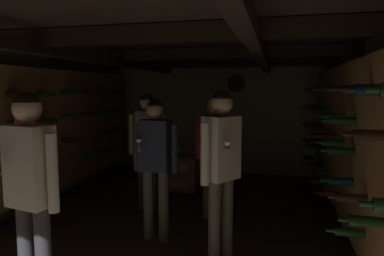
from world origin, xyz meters
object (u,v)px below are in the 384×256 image
Objects in this scene: person_host_center at (155,156)px; person_guest_rear_center at (214,147)px; person_guest_near_left at (31,182)px; display_bottle at (179,148)px; person_guest_far_left at (148,140)px; wine_crate_stack at (182,173)px; person_guest_mid_right at (221,160)px; person_guest_mid_left at (30,149)px.

person_guest_rear_center is at bearing 56.13° from person_host_center.
person_guest_rear_center is 2.51m from person_guest_near_left.
person_host_center is at bearing -81.55° from display_bottle.
display_bottle is 0.21× the size of person_guest_rear_center.
person_guest_far_left is (-0.17, -1.06, 0.28)m from display_bottle.
person_guest_far_left is (-0.47, 1.00, 0.03)m from person_host_center.
person_guest_near_left is at bearing -93.82° from wine_crate_stack.
person_guest_far_left is at bearing -103.83° from wine_crate_stack.
person_guest_mid_right reaches higher than person_host_center.
person_guest_mid_right is at bearing -47.01° from person_guest_far_left.
person_guest_rear_center reaches higher than display_bottle.
person_guest_mid_left is at bearing -154.90° from person_guest_rear_center.
person_guest_mid_right is (1.13, -2.45, 0.33)m from display_bottle.
person_guest_mid_right is 1.06× the size of person_guest_rear_center.
person_guest_far_left is at bearing 168.96° from person_guest_rear_center.
person_guest_rear_center is at bearing 103.45° from person_guest_mid_right.
person_guest_near_left reaches higher than person_guest_mid_left.
person_guest_mid_left is 1.71m from person_guest_near_left.
person_guest_far_left reaches higher than wine_crate_stack.
wine_crate_stack is at bearing 122.57° from person_guest_rear_center.
person_guest_near_left is 2.50m from person_guest_far_left.
display_bottle is at bearing 114.75° from person_guest_mid_right.
person_guest_far_left reaches higher than person_guest_rear_center.
person_host_center is (0.31, -2.06, 0.26)m from display_bottle.
person_guest_far_left reaches higher than display_bottle.
wine_crate_stack is at bearing 59.00° from person_guest_mid_left.
person_guest_rear_center is 0.95× the size of person_guest_near_left.
display_bottle is 1.11m from person_guest_far_left.
wine_crate_stack is 2.13m from person_host_center.
person_guest_far_left is at bearing 47.84° from person_guest_mid_left.
person_guest_mid_right reaches higher than person_guest_mid_left.
wine_crate_stack is at bearing 76.17° from person_guest_far_left.
person_host_center is 0.98× the size of person_guest_far_left.
person_host_center reaches higher than wine_crate_stack.
person_guest_mid_right reaches higher than person_guest_far_left.
person_guest_rear_center is (0.77, -1.20, 0.69)m from wine_crate_stack.
wine_crate_stack is 0.36× the size of person_guest_far_left.
wine_crate_stack is at bearing 96.45° from person_host_center.
person_guest_far_left is (-0.25, -1.00, 0.72)m from wine_crate_stack.
person_guest_mid_right reaches higher than person_guest_near_left.
wine_crate_stack is 0.35× the size of person_guest_mid_left.
person_guest_mid_right is at bearing -25.38° from person_host_center.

